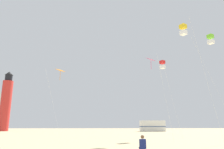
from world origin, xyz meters
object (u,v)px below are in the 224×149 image
at_px(kite_box_lime, 211,39).
at_px(kite_diamond_orange, 60,73).
at_px(kite_flyer_standing, 142,145).
at_px(kite_box_gold, 183,30).
at_px(rv_van_white, 152,126).
at_px(kite_box_scarlet, 162,65).
at_px(kite_diamond_rainbow, 152,62).
at_px(lighthouse_distant, 6,102).

bearing_deg(kite_box_lime, kite_diamond_orange, 174.94).
relative_size(kite_flyer_standing, kite_box_gold, 0.10).
bearing_deg(rv_van_white, kite_box_scarlet, -104.71).
relative_size(kite_box_lime, rv_van_white, 1.85).
xyz_separation_m(kite_box_gold, rv_van_white, (4.92, 36.32, -10.19)).
relative_size(kite_box_scarlet, kite_box_gold, 0.87).
xyz_separation_m(kite_flyer_standing, kite_diamond_rainbow, (3.44, 10.72, 8.10)).
relative_size(kite_box_gold, rv_van_white, 1.84).
relative_size(kite_diamond_rainbow, lighthouse_distant, 0.55).
distance_m(kite_box_gold, kite_diamond_orange, 14.69).
bearing_deg(kite_diamond_orange, kite_diamond_rainbow, -7.22).
bearing_deg(kite_box_scarlet, kite_box_gold, -89.31).
relative_size(kite_flyer_standing, kite_box_scarlet, 0.11).
bearing_deg(kite_box_gold, kite_diamond_orange, 163.33).
xyz_separation_m(kite_flyer_standing, kite_diamond_orange, (-7.25, 12.08, 7.08)).
height_order(kite_box_lime, kite_diamond_orange, kite_box_lime).
xyz_separation_m(kite_box_lime, kite_diamond_rainbow, (-7.16, 0.23, -2.90)).
distance_m(kite_box_gold, kite_diamond_rainbow, 4.88).
bearing_deg(lighthouse_distant, kite_diamond_rainbow, -49.34).
xyz_separation_m(kite_flyer_standing, lighthouse_distant, (-29.23, 48.77, 7.22)).
bearing_deg(kite_diamond_orange, kite_box_scarlet, 15.59).
bearing_deg(lighthouse_distant, rv_van_white, -6.25).
relative_size(kite_flyer_standing, lighthouse_distant, 0.07).
distance_m(kite_diamond_rainbow, lighthouse_distant, 50.16).
height_order(kite_box_gold, rv_van_white, kite_box_gold).
xyz_separation_m(kite_box_gold, kite_diamond_rainbow, (-2.88, 2.71, -2.86)).
bearing_deg(kite_diamond_orange, kite_flyer_standing, -59.04).
xyz_separation_m(kite_diamond_rainbow, lighthouse_distant, (-32.68, 38.04, -0.88)).
bearing_deg(kite_diamond_orange, lighthouse_distant, 120.94).
bearing_deg(kite_box_lime, kite_box_scarlet, 129.27).
relative_size(kite_box_scarlet, rv_van_white, 1.60).
bearing_deg(kite_diamond_rainbow, rv_van_white, 76.93).
height_order(kite_diamond_orange, lighthouse_distant, lighthouse_distant).
xyz_separation_m(kite_box_scarlet, kite_box_gold, (0.09, -7.82, 1.62)).
distance_m(kite_box_scarlet, kite_box_gold, 7.99).
bearing_deg(kite_diamond_orange, rv_van_white, 60.17).
xyz_separation_m(kite_box_lime, rv_van_white, (0.64, 33.83, -10.23)).
relative_size(kite_diamond_orange, kite_diamond_rainbow, 0.88).
distance_m(kite_box_gold, kite_box_lime, 4.94).
height_order(kite_flyer_standing, kite_box_scarlet, kite_box_scarlet).
height_order(kite_box_lime, kite_diamond_rainbow, kite_box_lime).
distance_m(kite_box_lime, rv_van_white, 35.35).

